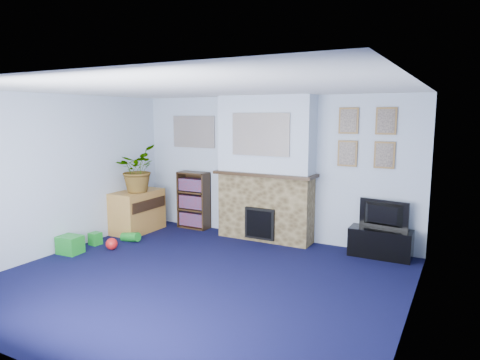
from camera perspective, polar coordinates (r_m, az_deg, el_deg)
The scene contains 26 objects.
floor at distance 5.65m, azimuth -5.65°, elevation -13.08°, with size 5.00×4.50×0.01m, color black.
ceiling at distance 5.25m, azimuth -6.05°, elevation 12.03°, with size 5.00×4.50×0.01m, color white.
wall_back at distance 7.27m, azimuth 4.11°, elevation 1.64°, with size 5.00×0.04×2.40m, color silver.
wall_front at distance 3.72m, azimuth -25.72°, elevation -6.04°, with size 5.00×0.04×2.40m, color silver.
wall_left at distance 7.02m, azimuth -23.03°, elevation 0.71°, with size 0.04×4.50×2.40m, color silver.
wall_right at distance 4.45m, azimuth 21.94°, elevation -3.47°, with size 0.04×4.50×2.40m, color silver.
chimney_breast at distance 7.09m, azimuth 3.43°, elevation 1.34°, with size 1.72×0.50×2.40m.
collage_main at distance 6.85m, azimuth 2.73°, elevation 6.09°, with size 1.00×0.03×0.68m, color gray.
collage_left at distance 7.97m, azimuth -6.18°, elevation 6.42°, with size 0.90×0.03×0.58m, color gray.
portrait_tl at distance 6.78m, azimuth 14.29°, elevation 7.67°, with size 0.30×0.03×0.40m, color brown.
portrait_tr at distance 6.66m, azimuth 18.92°, elevation 7.46°, with size 0.30×0.03×0.40m, color brown.
portrait_bl at distance 6.80m, azimuth 14.13°, elevation 3.45°, with size 0.30×0.03×0.40m, color brown.
portrait_br at distance 6.69m, azimuth 18.71°, elevation 3.17°, with size 0.30×0.03×0.40m, color brown.
tv_stand at distance 6.72m, azimuth 18.21°, elevation -7.86°, with size 0.89×0.38×0.42m, color black.
television at distance 6.64m, azimuth 18.41°, elevation -4.43°, with size 0.73×0.10×0.42m, color black.
bookshelf at distance 7.98m, azimuth -6.16°, elevation -2.84°, with size 0.58×0.28×1.05m.
sideboard at distance 7.94m, azimuth -13.51°, elevation -4.21°, with size 0.53×0.95×0.74m, color #B37F39.
potted_plant at distance 7.73m, azimuth -13.69°, elevation 1.47°, with size 0.74×0.64×0.82m, color #26661E.
mantel_clock at distance 7.10m, azimuth 2.38°, elevation 1.65°, with size 0.10×0.06×0.14m, color gold.
mantel_candle at distance 6.91m, azimuth 5.83°, elevation 1.50°, with size 0.05×0.05×0.15m, color #B2BFC6.
mantel_teddy at distance 7.31m, azimuth -0.85°, elevation 1.82°, with size 0.11×0.11×0.11m, color gray.
mantel_can at distance 6.79m, azimuth 8.44°, elevation 1.16°, with size 0.06×0.06×0.13m, color #198C26.
green_crate at distance 7.06m, azimuth -21.71°, elevation -7.98°, with size 0.34×0.27×0.27m, color #198C26.
toy_ball at distance 7.05m, azimuth -16.74°, elevation -8.17°, with size 0.18×0.18×0.18m, color red.
toy_block at distance 7.38m, azimuth -18.73°, elevation -7.34°, with size 0.16×0.16×0.20m, color #198C26.
toy_tube at distance 7.42m, azimuth -14.40°, elevation -7.38°, with size 0.15×0.15×0.33m, color #198C26.
Camera 1 is at (2.94, -4.34, 2.09)m, focal length 32.00 mm.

